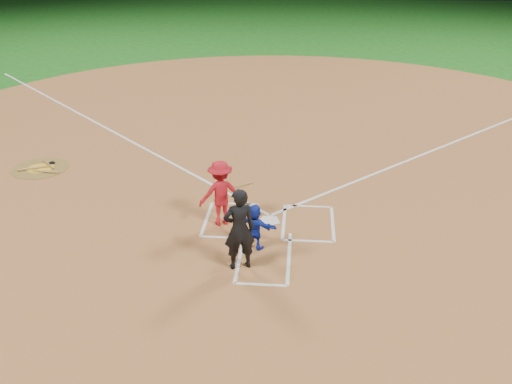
# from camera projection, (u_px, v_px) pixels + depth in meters

# --- Properties ---
(ground) EXTENTS (120.00, 120.00, 0.00)m
(ground) POSITION_uv_depth(u_px,v_px,m) (269.00, 222.00, 14.35)
(ground) COLOR #165A17
(ground) RESTS_ON ground
(home_plate_dirt) EXTENTS (28.00, 28.00, 0.01)m
(home_plate_dirt) POSITION_uv_depth(u_px,v_px,m) (280.00, 140.00, 19.76)
(home_plate_dirt) COLOR #955C30
(home_plate_dirt) RESTS_ON ground
(home_plate) EXTENTS (0.60, 0.60, 0.02)m
(home_plate) POSITION_uv_depth(u_px,v_px,m) (269.00, 221.00, 14.34)
(home_plate) COLOR white
(home_plate) RESTS_ON home_plate_dirt
(on_deck_circle) EXTENTS (1.70, 1.70, 0.01)m
(on_deck_circle) POSITION_uv_depth(u_px,v_px,m) (40.00, 168.00, 17.43)
(on_deck_circle) COLOR brown
(on_deck_circle) RESTS_ON home_plate_dirt
(on_deck_logo) EXTENTS (0.80, 0.80, 0.00)m
(on_deck_logo) POSITION_uv_depth(u_px,v_px,m) (40.00, 168.00, 17.43)
(on_deck_logo) COLOR gold
(on_deck_logo) RESTS_ON on_deck_circle
(on_deck_bat_a) EXTENTS (0.61, 0.66, 0.06)m
(on_deck_bat_a) POSITION_uv_depth(u_px,v_px,m) (48.00, 164.00, 17.63)
(on_deck_bat_a) COLOR olive
(on_deck_bat_a) RESTS_ON on_deck_circle
(on_deck_bat_b) EXTENTS (0.78, 0.43, 0.06)m
(on_deck_bat_b) POSITION_uv_depth(u_px,v_px,m) (32.00, 168.00, 17.34)
(on_deck_bat_b) COLOR #A5753C
(on_deck_bat_b) RESTS_ON on_deck_circle
(on_deck_bat_c) EXTENTS (0.84, 0.16, 0.06)m
(on_deck_bat_c) POSITION_uv_depth(u_px,v_px,m) (46.00, 171.00, 17.12)
(on_deck_bat_c) COLOR #AB7D3E
(on_deck_bat_c) RESTS_ON on_deck_circle
(bat_weight_donut) EXTENTS (0.19, 0.19, 0.05)m
(bat_weight_donut) POSITION_uv_depth(u_px,v_px,m) (52.00, 163.00, 17.76)
(bat_weight_donut) COLOR black
(bat_weight_donut) RESTS_ON on_deck_circle
(catcher) EXTENTS (1.06, 0.71, 1.10)m
(catcher) POSITION_uv_depth(u_px,v_px,m) (255.00, 227.00, 12.94)
(catcher) COLOR #162DB4
(catcher) RESTS_ON home_plate_dirt
(umpire) EXTENTS (0.79, 0.65, 1.87)m
(umpire) POSITION_uv_depth(u_px,v_px,m) (239.00, 229.00, 12.05)
(umpire) COLOR black
(umpire) RESTS_ON home_plate_dirt
(chalk_markings) EXTENTS (28.35, 17.32, 0.01)m
(chalk_markings) POSITION_uv_depth(u_px,v_px,m) (279.00, 147.00, 19.11)
(chalk_markings) COLOR white
(chalk_markings) RESTS_ON home_plate_dirt
(batter_at_plate) EXTENTS (1.40, 1.05, 1.66)m
(batter_at_plate) POSITION_uv_depth(u_px,v_px,m) (221.00, 193.00, 13.90)
(batter_at_plate) COLOR red
(batter_at_plate) RESTS_ON home_plate_dirt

